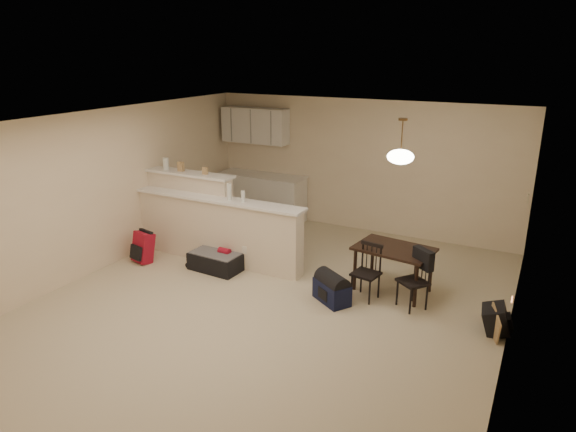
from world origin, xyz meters
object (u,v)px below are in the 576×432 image
Objects in this scene: dining_chair_far at (413,280)px; navy_duffel at (332,292)px; dining_table at (394,253)px; suitcase at (217,261)px; dining_chair_near at (366,272)px; red_backpack at (143,247)px; pendant_lamp at (401,156)px; black_daypack at (496,319)px.

navy_duffel is at bearing -124.41° from dining_chair_far.
dining_chair_far reaches higher than dining_table.
suitcase is at bearing -140.06° from dining_chair_far.
dining_chair_far is 0.99× the size of suitcase.
dining_chair_far is (0.65, 0.03, 0.01)m from dining_chair_near.
dining_chair_far is at bearing 19.68° from red_backpack.
suitcase is at bearing -152.00° from navy_duffel.
pendant_lamp reaches higher than red_backpack.
navy_duffel is (-0.64, -0.73, -1.84)m from pendant_lamp.
dining_chair_far is at bearing -44.88° from pendant_lamp.
dining_chair_near is 0.97× the size of suitcase.
navy_duffel reaches higher than suitcase.
navy_duffel is (-0.38, -0.31, -0.25)m from dining_chair_near.
dining_chair_near is 2.11× the size of black_daypack.
dining_chair_near is 1.46× the size of navy_duffel.
navy_duffel is (-1.03, -0.34, -0.26)m from dining_chair_far.
suitcase is at bearing -161.11° from dining_table.
red_backpack is at bearing -160.34° from dining_table.
pendant_lamp reaches higher than black_daypack.
red_backpack is (-3.96, -0.83, -0.34)m from dining_table.
pendant_lamp is 1.13× the size of navy_duffel.
dining_chair_far is (0.39, -0.39, -0.18)m from dining_table.
red_backpack is (-4.35, -0.45, -0.15)m from dining_chair_far.
black_daypack is (2.12, 0.20, 0.02)m from navy_duffel.
red_backpack is 3.32m from navy_duffel.
dining_table is 1.62m from black_daypack.
black_daypack is (1.48, -0.53, -1.82)m from pendant_lamp.
suitcase is 2.07m from navy_duffel.
dining_chair_near is at bearing -139.92° from dining_chair_far.
dining_chair_far is 4.37m from red_backpack.
suitcase is at bearing 83.71° from black_daypack.
black_daypack reaches higher than suitcase.
suitcase is (-2.70, -0.53, -0.45)m from dining_table.
dining_chair_near is 1.76m from black_daypack.
dining_table is 0.53m from dining_chair_near.
black_daypack is (1.48, -0.53, -0.42)m from dining_table.
dining_table is at bearing 14.39° from suitcase.
dining_chair_near is at bearing 5.95° from suitcase.
red_backpack reaches higher than suitcase.
dining_table is 1.42× the size of dining_chair_far.
dining_chair_far is (0.39, -0.39, -1.58)m from pendant_lamp.
pendant_lamp is 4.41m from red_backpack.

